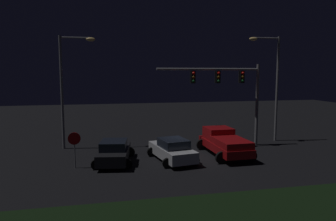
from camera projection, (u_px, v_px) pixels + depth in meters
The scene contains 9 objects.
ground_plane at pixel (184, 157), 22.17m from camera, with size 80.00×80.00×0.00m, color black.
grass_median at pixel (250, 221), 12.50m from camera, with size 22.40×5.76×0.10m, color black.
pickup_truck at pixel (224, 141), 22.67m from camera, with size 2.92×5.43×1.80m.
car_sedan at pixel (114, 152), 20.65m from camera, with size 2.95×4.64×1.51m.
car_sedan_far at pixel (172, 150), 21.13m from camera, with size 2.95×4.64×1.51m.
traffic_signal_gantry at pixel (229, 85), 24.92m from camera, with size 8.32×0.56×6.50m.
street_lamp_left at pixel (68, 79), 24.15m from camera, with size 2.67×0.44×8.59m.
street_lamp_right at pixel (272, 76), 26.85m from camera, with size 2.78×0.44×8.83m.
stop_sign at pixel (74, 143), 19.42m from camera, with size 0.76×0.08×2.23m.
Camera 1 is at (-5.66, -20.91, 5.81)m, focal length 34.13 mm.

